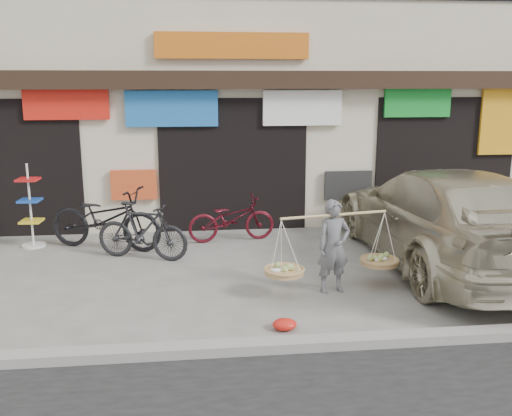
{
  "coord_description": "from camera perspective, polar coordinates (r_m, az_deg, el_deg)",
  "views": [
    {
      "loc": [
        -0.86,
        -8.0,
        3.06
      ],
      "look_at": [
        0.17,
        0.9,
        1.03
      ],
      "focal_mm": 40.0,
      "sensor_mm": 36.0,
      "label": 1
    }
  ],
  "objects": [
    {
      "name": "suv",
      "position": [
        10.03,
        18.21,
        -0.82
      ],
      "size": [
        2.37,
        5.67,
        1.64
      ],
      "rotation": [
        0.0,
        0.0,
        3.15
      ],
      "color": "beige",
      "rests_on": "ground"
    },
    {
      "name": "bike_1",
      "position": [
        10.04,
        -11.33,
        -2.26
      ],
      "size": [
        1.73,
        1.04,
        1.01
      ],
      "primitive_type": "imported",
      "rotation": [
        0.0,
        0.0,
        1.2
      ],
      "color": "black",
      "rests_on": "ground"
    },
    {
      "name": "red_bag",
      "position": [
        7.27,
        2.88,
        -11.55
      ],
      "size": [
        0.31,
        0.25,
        0.14
      ],
      "primitive_type": "ellipsoid",
      "color": "red",
      "rests_on": "ground"
    },
    {
      "name": "shophouse_block",
      "position": [
        14.45,
        -3.29,
        14.26
      ],
      "size": [
        14.0,
        6.32,
        7.0
      ],
      "color": "beige",
      "rests_on": "ground"
    },
    {
      "name": "street_vendor",
      "position": [
        8.39,
        7.75,
        -4.25
      ],
      "size": [
        2.06,
        0.84,
        1.38
      ],
      "rotation": [
        0.0,
        0.0,
        0.19
      ],
      "color": "slate",
      "rests_on": "ground"
    },
    {
      "name": "ground",
      "position": [
        8.61,
        -0.44,
        -8.08
      ],
      "size": [
        70.0,
        70.0,
        0.0
      ],
      "primitive_type": "plane",
      "color": "gray",
      "rests_on": "ground"
    },
    {
      "name": "display_rack",
      "position": [
        11.35,
        -21.58,
        -0.53
      ],
      "size": [
        0.43,
        0.43,
        1.57
      ],
      "rotation": [
        0.0,
        0.0,
        -0.07
      ],
      "color": "silver",
      "rests_on": "ground"
    },
    {
      "name": "kerb",
      "position": [
        6.76,
        1.44,
        -13.59
      ],
      "size": [
        70.0,
        0.25,
        0.12
      ],
      "primitive_type": "cube",
      "color": "gray",
      "rests_on": "ground"
    },
    {
      "name": "bike_2",
      "position": [
        10.98,
        -2.47,
        -1.07
      ],
      "size": [
        1.74,
        0.81,
        0.88
      ],
      "primitive_type": "imported",
      "rotation": [
        0.0,
        0.0,
        1.71
      ],
      "color": "#4D0D16",
      "rests_on": "ground"
    },
    {
      "name": "bike_0",
      "position": [
        10.79,
        -14.83,
        -1.01
      ],
      "size": [
        2.32,
        1.49,
        1.15
      ],
      "primitive_type": "imported",
      "rotation": [
        0.0,
        0.0,
        1.21
      ],
      "color": "black",
      "rests_on": "ground"
    }
  ]
}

